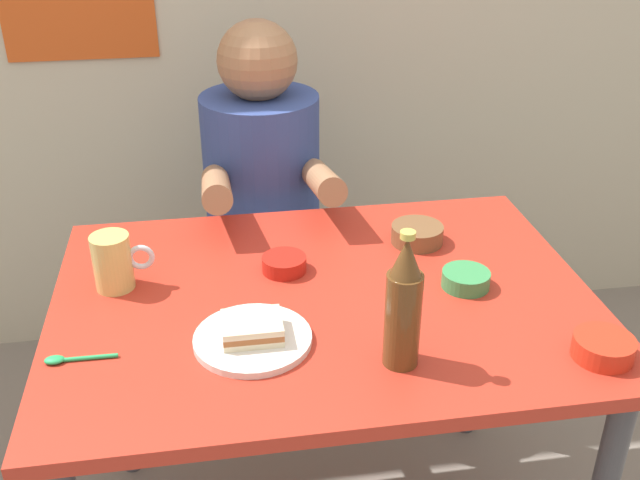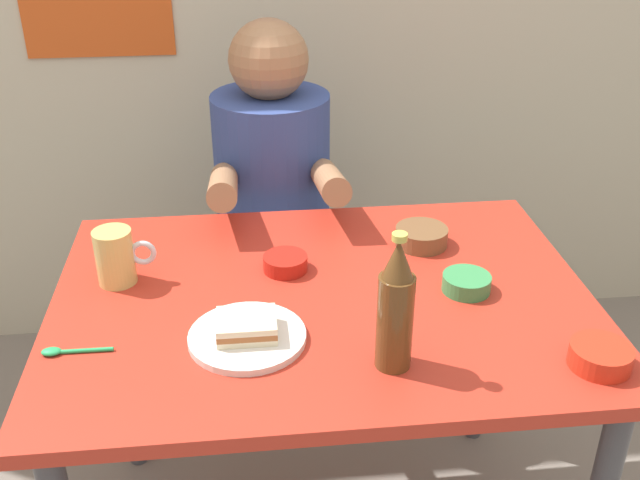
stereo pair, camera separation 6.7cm
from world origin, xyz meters
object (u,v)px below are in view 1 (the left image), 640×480
at_px(beer_mug, 114,262).
at_px(condiment_bowl_brown, 417,233).
at_px(sandwich, 252,328).
at_px(stool, 267,295).
at_px(plate_orange, 253,339).
at_px(beer_bottle, 403,306).
at_px(dining_table, 324,332).
at_px(person_seated, 262,170).

relative_size(beer_mug, condiment_bowl_brown, 1.05).
distance_m(sandwich, condiment_bowl_brown, 0.52).
relative_size(stool, sandwich, 4.09).
bearing_deg(plate_orange, beer_mug, 137.81).
distance_m(beer_bottle, condiment_bowl_brown, 0.47).
distance_m(dining_table, plate_orange, 0.23).
relative_size(plate_orange, beer_bottle, 0.84).
bearing_deg(beer_mug, sandwich, -42.19).
distance_m(person_seated, beer_mug, 0.63).
xyz_separation_m(sandwich, beer_bottle, (0.25, -0.10, 0.09)).
height_order(sandwich, condiment_bowl_brown, sandwich).
relative_size(stool, beer_mug, 3.57).
distance_m(person_seated, sandwich, 0.77).
xyz_separation_m(stool, condiment_bowl_brown, (0.32, -0.44, 0.41)).
distance_m(stool, person_seated, 0.42).
height_order(sandwich, beer_bottle, beer_bottle).
bearing_deg(person_seated, dining_table, -83.49).
relative_size(dining_table, stool, 2.44).
bearing_deg(dining_table, condiment_bowl_brown, 37.03).
distance_m(dining_table, condiment_bowl_brown, 0.33).
xyz_separation_m(plate_orange, sandwich, (0.00, 0.00, 0.02)).
bearing_deg(beer_mug, person_seated, 56.15).
relative_size(sandwich, beer_bottle, 0.42).
bearing_deg(stool, sandwich, -96.39).
distance_m(dining_table, beer_mug, 0.46).
bearing_deg(stool, plate_orange, -96.39).
xyz_separation_m(stool, sandwich, (-0.09, -0.77, 0.42)).
bearing_deg(plate_orange, dining_table, 42.15).
xyz_separation_m(dining_table, sandwich, (-0.16, -0.14, 0.13)).
bearing_deg(beer_mug, dining_table, -12.96).
bearing_deg(sandwich, beer_bottle, -21.49).
xyz_separation_m(dining_table, beer_bottle, (0.10, -0.24, 0.21)).
bearing_deg(plate_orange, beer_bottle, -21.49).
height_order(person_seated, beer_bottle, person_seated).
bearing_deg(dining_table, beer_bottle, -68.10).
distance_m(stool, beer_bottle, 1.02).
height_order(dining_table, plate_orange, plate_orange).
bearing_deg(person_seated, sandwich, -96.48).
xyz_separation_m(dining_table, condiment_bowl_brown, (0.25, 0.19, 0.12)).
bearing_deg(stool, beer_bottle, -79.10).
relative_size(person_seated, condiment_bowl_brown, 6.00).
bearing_deg(beer_bottle, stool, 100.90).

